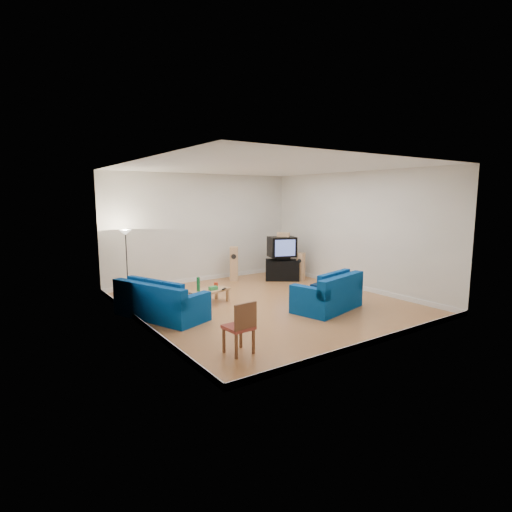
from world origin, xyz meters
TOP-DOWN VIEW (x-y plane):
  - room at (0.00, 0.00)m, footprint 6.01×6.51m
  - sofa_three_seat at (-2.50, 0.34)m, footprint 1.56×2.20m
  - sofa_loveseat at (0.87, -1.24)m, footprint 1.81×1.29m
  - coffee_table at (-1.10, 0.72)m, footprint 1.05×0.76m
  - bottle at (-1.39, 0.75)m, footprint 0.08×0.08m
  - tissue_box at (-1.05, 0.67)m, footprint 0.21×0.13m
  - red_canister at (-0.90, 0.79)m, footprint 0.11×0.11m
  - remote at (-0.81, 0.57)m, footprint 0.17×0.16m
  - tv_stand at (2.03, 1.95)m, footprint 1.15×1.05m
  - av_receiver at (2.05, 2.00)m, footprint 0.56×0.51m
  - television at (2.00, 1.93)m, footprint 0.92×0.79m
  - centre_speaker at (2.05, 1.93)m, footprint 0.34×0.39m
  - speaker_left at (0.76, 2.70)m, footprint 0.37×0.39m
  - speaker_right at (2.45, 1.56)m, footprint 0.31×0.29m
  - floor_lamp at (-2.45, 2.70)m, footprint 0.29×0.29m
  - dining_chair at (-2.14, -2.30)m, footprint 0.45×0.45m

SIDE VIEW (x-z plane):
  - sofa_three_seat at x=-2.50m, z-range -0.10..0.68m
  - coffee_table at x=-1.10m, z-range 0.12..0.46m
  - tv_stand at x=2.03m, z-range 0.00..0.62m
  - sofa_loveseat at x=0.87m, z-range -0.10..0.72m
  - remote at x=-0.81m, z-range 0.34..0.37m
  - tissue_box at x=-1.05m, z-range 0.34..0.43m
  - red_canister at x=-0.90m, z-range 0.34..0.48m
  - speaker_right at x=2.45m, z-range 0.00..0.84m
  - dining_chair at x=-2.14m, z-range 0.05..0.93m
  - bottle at x=-1.39m, z-range 0.34..0.68m
  - speaker_left at x=0.76m, z-range 0.00..1.03m
  - av_receiver at x=2.05m, z-range 0.62..0.72m
  - television at x=2.00m, z-range 0.72..1.33m
  - centre_speaker at x=2.05m, z-range 1.33..1.46m
  - floor_lamp at x=-2.45m, z-range 0.55..2.25m
  - room at x=0.00m, z-range -0.06..3.15m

